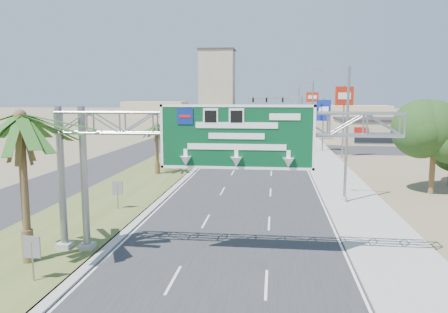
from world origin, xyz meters
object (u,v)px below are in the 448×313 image
Objects in this scene: store_building at (392,132)px; car_mid_lane at (268,158)px; car_far at (243,129)px; pole_sign_red_near at (344,100)px; pole_sign_red_far at (312,101)px; car_left_lane at (234,152)px; palm_near at (20,117)px; sign_gantry at (205,135)px; car_right_lane at (278,136)px; signal_mast at (290,113)px; pole_sign_blue at (323,112)px.

store_building reaches higher than car_mid_lane.
car_far is 0.53× the size of pole_sign_red_near.
pole_sign_red_far is (13.78, -16.60, 6.33)m from car_far.
store_building reaches higher than car_left_lane.
sign_gantry is at bearing 13.32° from palm_near.
pole_sign_red_near reaches higher than car_left_lane.
pole_sign_red_near is (-10.93, -18.87, 5.39)m from store_building.
car_mid_lane is at bearing 71.92° from palm_near.
signal_mast is at bearing 49.95° from car_right_lane.
pole_sign_red_near is 1.23× the size of pole_sign_blue.
palm_near is 44.07m from pole_sign_red_near.
car_mid_lane is (10.70, 32.78, -6.28)m from palm_near.
pole_sign_red_far is (18.20, 62.63, 0.11)m from palm_near.
car_far is at bearing 141.61° from store_building.
car_right_lane is at bearing 78.86° from palm_near.
sign_gantry is 59.51m from car_right_lane.
pole_sign_red_far is (-13.00, 4.63, 5.04)m from store_building.
car_mid_lane is 0.81× the size of car_far.
car_left_lane is (6.33, 37.04, -6.18)m from palm_near.
sign_gantry is at bearing -94.91° from car_right_lane.
pole_sign_red_far reaches higher than sign_gantry.
pole_sign_red_near is at bearing 71.94° from sign_gantry.
store_building is at bearing 44.35° from pole_sign_blue.
car_far reaches higher than car_mid_lane.
sign_gantry is 1.63× the size of signal_mast.
pole_sign_red_far reaches higher than signal_mast.
store_building is 4.08× the size of car_left_lane.
pole_sign_red_far is at bearing -19.38° from signal_mast.
sign_gantry is 62.37m from signal_mast.
car_left_lane is 0.81× the size of car_right_lane.
signal_mast is at bearing 79.78° from car_mid_lane.
signal_mast reaches higher than store_building.
sign_gantry reaches higher than store_building.
store_building is 3.31× the size of car_right_lane.
pole_sign_red_far is at bearing 63.66° from car_left_lane.
sign_gantry is 2.20× the size of pole_sign_blue.
car_right_lane is (-2.34, -2.90, -4.09)m from signal_mast.
sign_gantry is 3.80× the size of car_left_lane.
car_right_lane is (3.89, 59.14, -5.30)m from sign_gantry.
store_building is at bearing 47.38° from car_mid_lane.
palm_near reaches higher than pole_sign_blue.
signal_mast is 2.33× the size of car_left_lane.
car_far is at bearing 111.58° from pole_sign_red_near.
pole_sign_red_near is 1.05× the size of pole_sign_red_far.
sign_gantry is 4.21× the size of car_mid_lane.
pole_sign_red_far reaches higher than car_right_lane.
signal_mast reaches higher than car_left_lane.
car_right_lane is (5.70, 24.03, 0.00)m from car_left_lane.
car_mid_lane is 31.43m from pole_sign_red_far.
pole_sign_red_far is at bearing 13.01° from car_right_lane.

